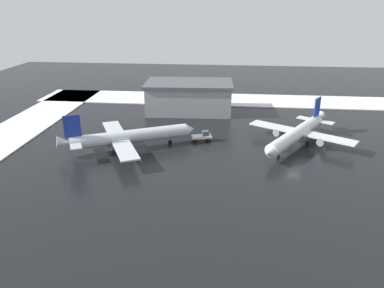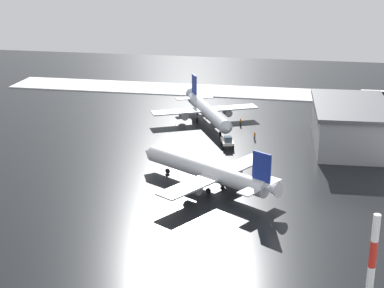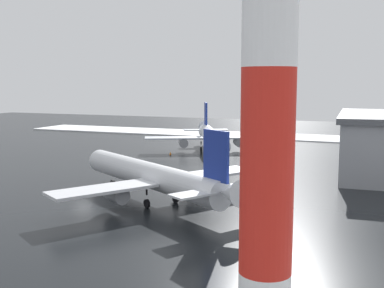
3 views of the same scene
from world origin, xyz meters
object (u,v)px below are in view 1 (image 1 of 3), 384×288
ground_crew_beside_wing (180,129)px  cargo_hangar (189,97)px  airplane_parked_starboard (127,137)px  ground_crew_by_nose_gear (138,134)px  pushback_tug (203,136)px  traffic_cone_near_nose (111,149)px  traffic_cone_mid_line (141,161)px  airplane_far_rear (298,133)px

ground_crew_beside_wing → cargo_hangar: (-0.23, -19.39, 3.47)m
airplane_parked_starboard → ground_crew_by_nose_gear: size_ratio=16.67×
pushback_tug → ground_crew_by_nose_gear: size_ratio=2.93×
ground_crew_beside_wing → ground_crew_by_nose_gear: same height
cargo_hangar → traffic_cone_near_nose: size_ratio=46.71×
ground_crew_beside_wing → traffic_cone_mid_line: 19.26m
traffic_cone_near_nose → traffic_cone_mid_line: 9.92m
airplane_far_rear → traffic_cone_mid_line: 35.65m
airplane_parked_starboard → cargo_hangar: airplane_parked_starboard is taller
traffic_cone_near_nose → airplane_parked_starboard: bearing=-166.7°
ground_crew_beside_wing → traffic_cone_near_nose: (13.68, 12.71, -0.70)m
cargo_hangar → ground_crew_by_nose_gear: bearing=64.6°
airplane_parked_starboard → airplane_far_rear: bearing=-16.7°
airplane_parked_starboard → traffic_cone_mid_line: (-4.46, 6.58, -2.72)m
pushback_tug → ground_crew_by_nose_gear: pushback_tug is taller
ground_crew_by_nose_gear → traffic_cone_near_nose: ground_crew_by_nose_gear is taller
airplane_far_rear → traffic_cone_mid_line: size_ratio=48.81×
ground_crew_by_nose_gear → traffic_cone_mid_line: bearing=-51.0°
airplane_parked_starboard → airplane_far_rear: (-37.61, -6.27, -0.05)m
ground_crew_by_nose_gear → traffic_cone_near_nose: (4.13, 8.64, -0.70)m
pushback_tug → ground_crew_beside_wing: (6.05, -5.01, -0.31)m
cargo_hangar → traffic_cone_near_nose: cargo_hangar is taller
airplane_parked_starboard → pushback_tug: size_ratio=5.68×
airplane_parked_starboard → traffic_cone_mid_line: 8.40m
airplane_far_rear → traffic_cone_near_nose: airplane_far_rear is taller
airplane_far_rear → cargo_hangar: size_ratio=1.04×
airplane_far_rear → traffic_cone_mid_line: (33.15, 12.84, -2.67)m
airplane_parked_starboard → traffic_cone_mid_line: size_ratio=51.83×
airplane_far_rear → ground_crew_by_nose_gear: 37.21m
ground_crew_beside_wing → traffic_cone_near_nose: ground_crew_beside_wing is taller
traffic_cone_near_nose → pushback_tug: bearing=-158.7°
airplane_parked_starboard → pushback_tug: airplane_parked_starboard is taller
ground_crew_beside_wing → airplane_parked_starboard: bearing=-136.9°
ground_crew_beside_wing → traffic_cone_mid_line: (5.57, 18.42, -0.70)m
ground_crew_by_nose_gear → cargo_hangar: size_ratio=0.07×
traffic_cone_near_nose → traffic_cone_mid_line: (-8.11, 5.71, 0.00)m
pushback_tug → airplane_parked_starboard: bearing=-172.1°
ground_crew_by_nose_gear → traffic_cone_mid_line: size_ratio=3.11×
airplane_parked_starboard → airplane_far_rear: airplane_parked_starboard is taller
airplane_parked_starboard → traffic_cone_mid_line: bearing=-82.0°
airplane_parked_starboard → traffic_cone_near_nose: 4.64m
airplane_far_rear → ground_crew_beside_wing: 28.21m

